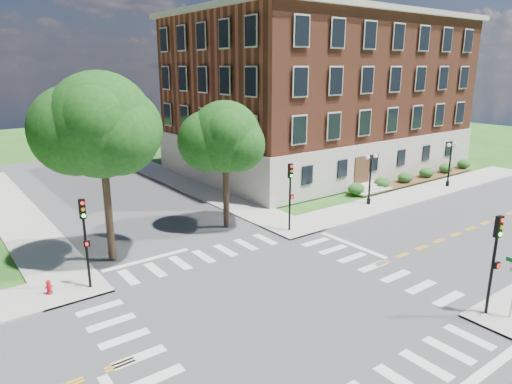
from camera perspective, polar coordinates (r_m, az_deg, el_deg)
ground at (r=23.18m, az=2.73°, el=-13.77°), size 160.00×160.00×0.00m
road_ew at (r=23.18m, az=2.73°, el=-13.76°), size 90.00×12.00×0.01m
road_ns at (r=23.18m, az=2.73°, el=-13.75°), size 12.00×90.00×0.01m
sidewalk_ne at (r=43.42m, az=5.55°, el=0.36°), size 34.00×34.00×0.12m
crosswalk_east at (r=27.85m, az=14.41°, el=-9.03°), size 2.20×10.20×0.02m
stop_bar_east at (r=30.74m, az=11.96°, el=-6.49°), size 0.40×5.50×0.00m
main_building at (r=52.76m, az=7.96°, el=12.07°), size 30.60×22.40×16.50m
shrub_row at (r=49.17m, az=19.30°, el=1.27°), size 18.00×2.00×1.30m
tree_c at (r=27.07m, az=-18.84°, el=7.89°), size 5.97×5.97×11.02m
tree_d at (r=31.80m, az=-3.89°, el=6.88°), size 4.98×4.98×8.99m
traffic_signal_se at (r=23.41m, az=27.71°, el=-6.71°), size 0.35×0.40×4.80m
traffic_signal_ne at (r=31.52m, az=4.30°, el=0.47°), size 0.36×0.41×4.80m
traffic_signal_nw at (r=24.78m, az=-20.61°, el=-4.72°), size 0.38×0.45×4.80m
twin_lamp_west at (r=38.90m, az=14.09°, el=1.92°), size 1.36×0.36×4.23m
twin_lamp_east at (r=47.33m, az=23.08°, el=3.50°), size 1.36×0.36×4.23m
fire_hydrant at (r=25.89m, az=-24.46°, el=-10.80°), size 0.35×0.35×0.75m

